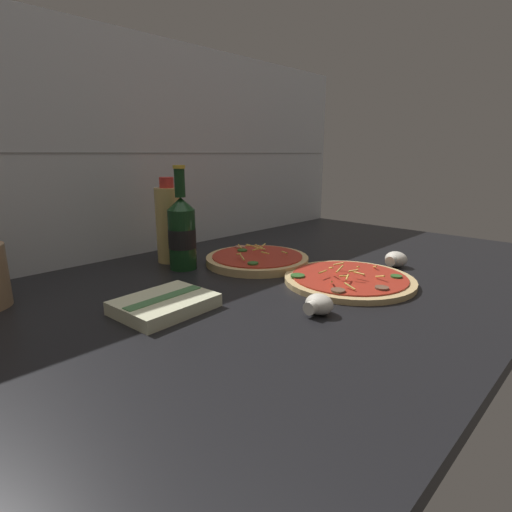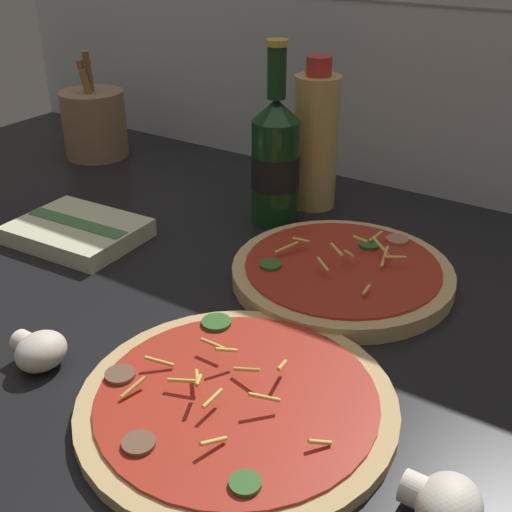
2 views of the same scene
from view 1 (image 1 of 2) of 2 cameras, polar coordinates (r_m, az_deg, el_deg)
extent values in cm
cube|color=black|center=(88.86, 3.72, -4.38)|extent=(160.00, 90.00, 2.50)
cube|color=silver|center=(118.47, -13.70, 14.11)|extent=(160.00, 1.00, 60.00)
cube|color=gray|center=(118.01, -13.55, 14.11)|extent=(156.80, 0.16, 0.30)
cylinder|color=tan|center=(89.50, 13.14, -3.35)|extent=(28.13, 28.13, 1.22)
cylinder|color=#B22D1E|center=(89.28, 13.17, -2.89)|extent=(24.75, 24.75, 0.30)
cylinder|color=#336628|center=(86.89, 5.97, -2.81)|extent=(3.07, 3.07, 0.40)
cylinder|color=brown|center=(78.91, 11.63, -4.84)|extent=(2.78, 2.78, 0.40)
cylinder|color=brown|center=(82.55, 17.53, -4.36)|extent=(2.69, 2.69, 0.40)
cylinder|color=#336628|center=(91.13, 19.41, -2.76)|extent=(2.43, 2.43, 0.40)
cylinder|color=#EFCC56|center=(89.61, 11.85, -1.86)|extent=(2.90, 0.48, 1.30)
cylinder|color=#EFCC56|center=(87.50, 10.65, -1.68)|extent=(1.60, 1.91, 1.00)
cylinder|color=#EFCC56|center=(81.93, 10.78, -3.64)|extent=(2.47, 1.77, 1.22)
cylinder|color=#EFCC56|center=(88.02, 17.31, -2.80)|extent=(1.16, 2.50, 1.13)
cylinder|color=#EFCC56|center=(86.34, 9.51, -2.24)|extent=(2.74, 0.40, 0.39)
cylinder|color=#EFCC56|center=(96.00, 16.64, -1.48)|extent=(1.66, 1.67, 0.92)
cylinder|color=#EFCC56|center=(85.56, 13.75, -2.06)|extent=(1.27, 1.93, 0.85)
cylinder|color=#EFCC56|center=(80.41, 13.26, -4.23)|extent=(0.81, 2.75, 0.99)
cylinder|color=#EFCC56|center=(87.10, 14.51, -2.41)|extent=(0.36, 2.58, 0.41)
cylinder|color=#EFCC56|center=(84.47, 12.90, -2.98)|extent=(2.93, 1.51, 0.61)
cylinder|color=#EFCC56|center=(85.48, 12.48, -2.83)|extent=(1.64, 1.77, 0.39)
cylinder|color=#EFCC56|center=(91.18, 14.38, -1.52)|extent=(2.41, 1.99, 1.22)
cylinder|color=#EFCC56|center=(92.50, 11.72, -1.11)|extent=(0.96, 2.42, 1.13)
cylinder|color=tan|center=(102.00, 0.17, -0.57)|extent=(26.06, 26.06, 1.91)
cylinder|color=#B22D1E|center=(101.72, 0.17, 0.03)|extent=(22.93, 22.93, 0.30)
cylinder|color=#336628|center=(106.17, -1.96, 0.83)|extent=(2.64, 2.64, 0.40)
cylinder|color=#B7755B|center=(110.01, -2.26, 1.31)|extent=(2.84, 2.84, 0.40)
cylinder|color=#336628|center=(93.30, -0.57, -1.08)|extent=(2.57, 2.57, 0.40)
cylinder|color=#EFCC56|center=(100.28, 0.32, 1.18)|extent=(2.20, 1.23, 1.02)
cylinder|color=#EFCC56|center=(106.08, 0.61, 1.28)|extent=(1.06, 3.27, 1.41)
cylinder|color=#EFCC56|center=(106.31, -0.55, 1.45)|extent=(3.08, 1.81, 1.38)
cylinder|color=#EFCC56|center=(98.47, 1.32, 0.45)|extent=(2.13, 1.34, 1.00)
cylinder|color=#EFCC56|center=(106.92, 1.09, 1.57)|extent=(2.50, 1.37, 0.54)
cylinder|color=#EFCC56|center=(103.96, -1.15, 1.51)|extent=(1.89, 0.68, 0.75)
cylinder|color=#EFCC56|center=(101.93, 0.21, 1.00)|extent=(2.15, 2.03, 1.02)
cylinder|color=#EFCC56|center=(97.58, -2.48, 0.29)|extent=(2.10, 1.03, 0.62)
cylinder|color=#EFCC56|center=(95.97, -1.79, -0.17)|extent=(1.83, 2.99, 0.90)
cylinder|color=#EFCC56|center=(102.26, 4.10, 0.52)|extent=(0.46, 1.85, 0.54)
cylinder|color=#EFCC56|center=(107.03, -2.31, 1.37)|extent=(1.08, 2.19, 0.93)
cylinder|color=#143819|center=(97.86, -10.48, 2.32)|extent=(6.56, 6.56, 14.47)
cone|color=#143819|center=(96.44, -10.72, 7.39)|extent=(6.56, 6.56, 2.96)
cylinder|color=#143819|center=(96.00, -10.86, 10.21)|extent=(2.49, 2.49, 6.57)
cylinder|color=gold|center=(95.81, -10.96, 12.40)|extent=(2.87, 2.87, 0.80)
cylinder|color=black|center=(97.80, -10.49, 2.49)|extent=(6.63, 6.63, 4.63)
cylinder|color=#D6B766|center=(104.86, -12.35, 4.31)|extent=(6.45, 6.45, 19.07)
cylinder|color=red|center=(103.57, -12.68, 10.22)|extent=(3.55, 3.55, 2.60)
cylinder|color=white|center=(103.11, 18.87, -0.65)|extent=(2.46, 2.46, 2.46)
ellipsoid|color=silver|center=(105.06, 19.38, -0.42)|extent=(4.65, 5.47, 3.83)
cylinder|color=white|center=(69.58, 8.04, -7.26)|extent=(2.32, 2.32, 2.32)
ellipsoid|color=silver|center=(71.17, 9.02, -6.79)|extent=(4.39, 5.16, 3.61)
cube|color=beige|center=(73.80, -12.91, -6.71)|extent=(17.09, 13.68, 2.40)
cube|color=#4C7F4C|center=(73.36, -12.97, -5.78)|extent=(15.65, 3.21, 0.16)
camera|label=2|loc=(1.00, 41.45, 17.39)|focal=45.00mm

